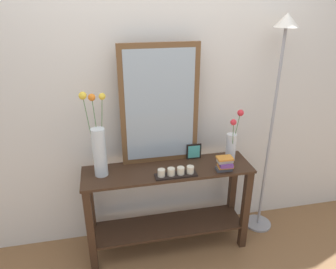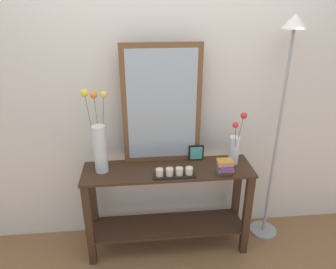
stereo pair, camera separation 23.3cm
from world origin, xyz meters
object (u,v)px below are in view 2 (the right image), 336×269
at_px(book_stack, 225,167).
at_px(console_table, 168,200).
at_px(tall_vase_left, 99,144).
at_px(picture_frame_small, 196,153).
at_px(mirror_leaning, 162,106).
at_px(candle_tray, 174,173).
at_px(floor_lamp, 283,99).
at_px(vase_right, 235,146).

bearing_deg(book_stack, console_table, 164.62).
height_order(tall_vase_left, picture_frame_small, tall_vase_left).
height_order(mirror_leaning, candle_tray, mirror_leaning).
height_order(mirror_leaning, book_stack, mirror_leaning).
distance_m(book_stack, floor_lamp, 0.69).
bearing_deg(floor_lamp, picture_frame_small, 176.63).
bearing_deg(tall_vase_left, vase_right, 0.70).
bearing_deg(picture_frame_small, candle_tray, -131.29).
bearing_deg(vase_right, picture_frame_small, 163.97).
height_order(console_table, tall_vase_left, tall_vase_left).
bearing_deg(candle_tray, mirror_leaning, 104.77).
bearing_deg(vase_right, candle_tray, -162.99).
bearing_deg(candle_tray, vase_right, 17.01).
bearing_deg(floor_lamp, book_stack, -157.23).
relative_size(console_table, mirror_leaning, 1.41).
distance_m(tall_vase_left, candle_tray, 0.60).
distance_m(mirror_leaning, floor_lamp, 0.93).
relative_size(console_table, tall_vase_left, 2.08).
bearing_deg(picture_frame_small, console_table, -153.47).
distance_m(console_table, floor_lamp, 1.21).
bearing_deg(console_table, book_stack, -15.38).
xyz_separation_m(vase_right, floor_lamp, (0.36, 0.04, 0.36)).
xyz_separation_m(tall_vase_left, book_stack, (0.93, -0.14, -0.17)).
height_order(console_table, floor_lamp, floor_lamp).
distance_m(picture_frame_small, book_stack, 0.30).
distance_m(console_table, picture_frame_small, 0.45).
bearing_deg(tall_vase_left, candle_tray, -14.27).
distance_m(vase_right, book_stack, 0.21).
relative_size(vase_right, candle_tray, 1.38).
distance_m(tall_vase_left, book_stack, 0.96).
xyz_separation_m(candle_tray, picture_frame_small, (0.21, 0.24, 0.04)).
relative_size(vase_right, floor_lamp, 0.23).
bearing_deg(candle_tray, tall_vase_left, 165.73).
bearing_deg(candle_tray, book_stack, -0.30).
xyz_separation_m(console_table, book_stack, (0.42, -0.12, 0.36)).
distance_m(console_table, book_stack, 0.56).
bearing_deg(mirror_leaning, console_table, -77.55).
relative_size(mirror_leaning, picture_frame_small, 7.16).
xyz_separation_m(vase_right, picture_frame_small, (-0.29, 0.08, -0.09)).
distance_m(candle_tray, book_stack, 0.39).
bearing_deg(vase_right, floor_lamp, 7.06).
relative_size(vase_right, book_stack, 3.30).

